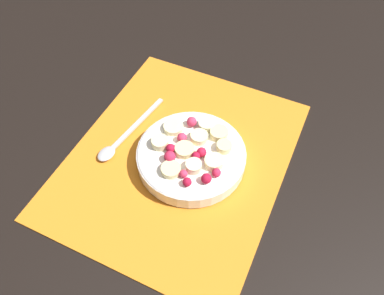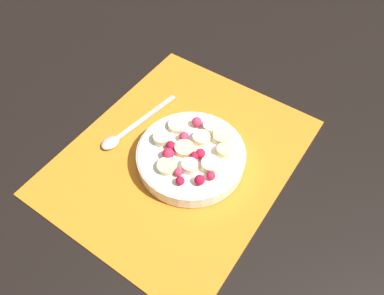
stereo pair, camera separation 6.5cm
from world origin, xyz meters
name	(u,v)px [view 1 (the left image)]	position (x,y,z in m)	size (l,w,h in m)	color
ground_plane	(179,158)	(0.00, 0.00, 0.00)	(3.00, 3.00, 0.00)	black
placemat	(179,157)	(0.00, 0.00, 0.00)	(0.45, 0.37, 0.01)	orange
fruit_bowl	(192,153)	(0.00, -0.03, 0.02)	(0.19, 0.19, 0.05)	white
spoon	(120,141)	(-0.02, 0.12, 0.01)	(0.19, 0.05, 0.01)	#B2B2B7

